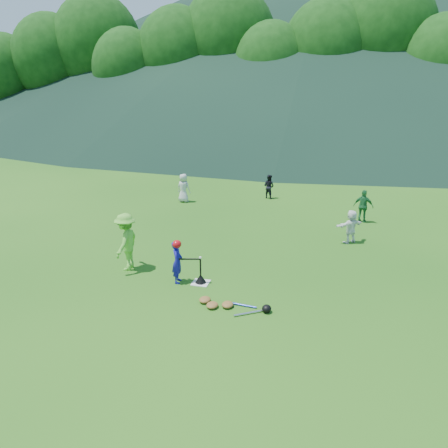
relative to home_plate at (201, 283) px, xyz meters
name	(u,v)px	position (x,y,z in m)	size (l,w,h in m)	color
ground	(201,283)	(0.00, 0.00, -0.01)	(120.00, 120.00, 0.00)	#1C5312
home_plate	(201,283)	(0.00, 0.00, 0.00)	(0.45, 0.45, 0.02)	silver
baseball	(200,258)	(0.00, 0.00, 0.73)	(0.08, 0.08, 0.08)	white
batter_child	(177,262)	(-0.62, -0.08, 0.58)	(0.43, 0.28, 1.17)	#181593
adult_coach	(126,242)	(-2.34, 0.39, 0.82)	(1.08, 0.62, 1.67)	#67C038
fielder_a	(184,188)	(-3.31, 7.98, 0.64)	(0.63, 0.41, 1.29)	#BDBDBD
fielder_b	(269,186)	(0.32, 9.64, 0.55)	(0.54, 0.42, 1.12)	black
fielder_c	(363,206)	(4.43, 6.83, 0.63)	(0.75, 0.31, 1.27)	#206B36
fielder_d	(351,227)	(3.93, 4.30, 0.56)	(1.06, 0.34, 1.14)	white
batting_tee	(201,279)	(0.00, 0.00, 0.12)	(0.30, 0.30, 0.68)	black
batter_gear	(178,245)	(-0.59, -0.08, 1.05)	(0.73, 0.26, 0.53)	red
equipment_pile	(227,305)	(1.02, -1.11, 0.06)	(1.80, 0.71, 0.19)	olive
outfield_fence	(299,138)	(0.00, 28.00, 0.69)	(70.07, 0.08, 1.33)	gray
tree_line	(311,49)	(0.20, 33.83, 8.20)	(70.04, 11.40, 14.82)	#382314
distant_hills	(289,31)	(-7.63, 81.81, 14.97)	(155.00, 140.00, 32.00)	black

